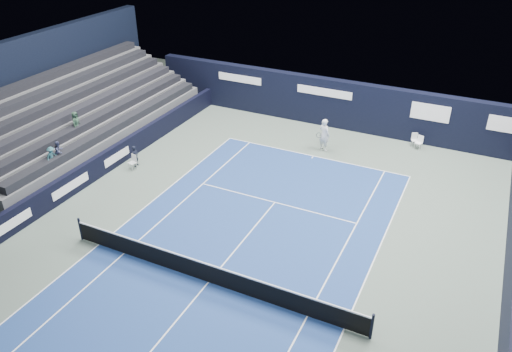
{
  "coord_description": "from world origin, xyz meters",
  "views": [
    {
      "loc": [
        8.13,
        -12.53,
        13.26
      ],
      "look_at": [
        -0.99,
        6.31,
        1.3
      ],
      "focal_mm": 35.0,
      "sensor_mm": 36.0,
      "label": 1
    }
  ],
  "objects_px": {
    "tennis_player": "(324,135)",
    "tennis_net": "(208,272)",
    "line_judge_chair": "(133,161)",
    "folding_chair_back_b": "(419,141)",
    "folding_chair_back_a": "(415,137)"
  },
  "relations": [
    {
      "from": "tennis_player",
      "to": "tennis_net",
      "type": "bearing_deg",
      "value": -91.01
    },
    {
      "from": "line_judge_chair",
      "to": "tennis_player",
      "type": "xyz_separation_m",
      "value": [
        8.62,
        6.73,
        0.5
      ]
    },
    {
      "from": "folding_chair_back_b",
      "to": "folding_chair_back_a",
      "type": "bearing_deg",
      "value": 155.96
    },
    {
      "from": "tennis_player",
      "to": "folding_chair_back_b",
      "type": "bearing_deg",
      "value": 27.42
    },
    {
      "from": "folding_chair_back_a",
      "to": "line_judge_chair",
      "type": "height_order",
      "value": "line_judge_chair"
    },
    {
      "from": "folding_chair_back_b",
      "to": "tennis_player",
      "type": "distance_m",
      "value": 5.69
    },
    {
      "from": "line_judge_chair",
      "to": "tennis_net",
      "type": "relative_size",
      "value": 0.07
    },
    {
      "from": "line_judge_chair",
      "to": "tennis_net",
      "type": "bearing_deg",
      "value": -24.41
    },
    {
      "from": "tennis_net",
      "to": "tennis_player",
      "type": "height_order",
      "value": "tennis_player"
    },
    {
      "from": "folding_chair_back_a",
      "to": "tennis_player",
      "type": "relative_size",
      "value": 0.41
    },
    {
      "from": "folding_chair_back_a",
      "to": "line_judge_chair",
      "type": "xyz_separation_m",
      "value": [
        -13.3,
        -9.65,
        -0.06
      ]
    },
    {
      "from": "folding_chair_back_b",
      "to": "line_judge_chair",
      "type": "bearing_deg",
      "value": -127.33
    },
    {
      "from": "line_judge_chair",
      "to": "tennis_net",
      "type": "height_order",
      "value": "tennis_net"
    },
    {
      "from": "tennis_player",
      "to": "line_judge_chair",
      "type": "bearing_deg",
      "value": -142.02
    },
    {
      "from": "tennis_player",
      "to": "folding_chair_back_a",
      "type": "bearing_deg",
      "value": 31.99
    }
  ]
}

